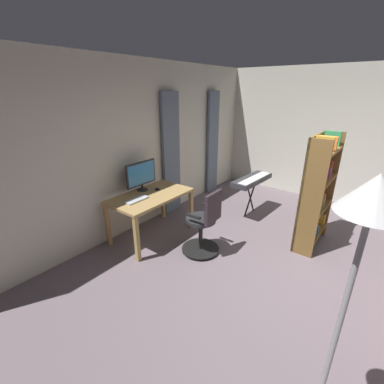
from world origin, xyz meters
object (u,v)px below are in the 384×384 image
Objects in this scene: bookshelf at (315,190)px; floor_lamp at (361,244)px; computer_keyboard at (137,200)px; computer_mouse at (157,189)px; office_chair at (204,225)px; computer_monitor at (141,174)px; piano_keyboard at (252,181)px; desk at (151,200)px.

floor_lamp is at bearing 15.79° from bookshelf.
computer_mouse is (-0.50, -0.07, 0.01)m from computer_keyboard.
office_chair is 1.32m from computer_monitor.
computer_monitor is 1.57× the size of computer_keyboard.
bookshelf is at bearing 128.96° from computer_keyboard.
computer_monitor reaches higher than piano_keyboard.
piano_keyboard is at bearing -0.59° from office_chair.
office_chair is 0.97× the size of piano_keyboard.
bookshelf reaches higher than computer_keyboard.
computer_keyboard is at bearing 37.45° from computer_monitor.
piano_keyboard is at bearing 148.26° from computer_mouse.
computer_mouse is at bearing -61.17° from bookshelf.
bookshelf is at bearing -44.46° from office_chair.
office_chair is at bearing 97.88° from desk.
bookshelf is 1.68× the size of piano_keyboard.
desk is 1.31× the size of office_chair.
computer_keyboard reaches higher than desk.
desk is 0.31m from computer_keyboard.
piano_keyboard is at bearing 156.47° from computer_keyboard.
piano_keyboard is (-1.61, -0.05, 0.22)m from office_chair.
floor_lamp reaches higher than computer_keyboard.
computer_keyboard is at bearing -110.08° from floor_lamp.
office_chair is at bearing -127.57° from floor_lamp.
desk is 2.50m from bookshelf.
computer_mouse is 0.06× the size of bookshelf.
computer_monitor is 3.45m from floor_lamp.
office_chair is 2.65m from floor_lamp.
computer_keyboard is (0.29, 0.01, 0.11)m from desk.
office_chair is 9.92× the size of computer_mouse.
floor_lamp reaches higher than piano_keyboard.
computer_monitor reaches higher than computer_keyboard.
office_chair is 2.65× the size of computer_keyboard.
floor_lamp is (1.03, 2.82, 0.87)m from computer_keyboard.
bookshelf is 2.90m from floor_lamp.
desk is at bearing -114.95° from floor_lamp.
computer_monitor is at bearing -54.61° from computer_mouse.
computer_mouse is 0.10× the size of piano_keyboard.
computer_mouse reaches higher than piano_keyboard.
computer_keyboard is 3.75× the size of computer_mouse.
computer_monitor is at bearing -60.56° from bookshelf.
desk is at bearing -56.40° from bookshelf.
computer_mouse is 2.43m from bookshelf.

